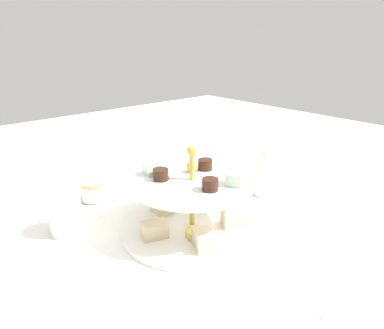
{
  "coord_description": "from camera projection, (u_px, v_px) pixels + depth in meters",
  "views": [
    {
      "loc": [
        0.47,
        -0.41,
        0.37
      ],
      "look_at": [
        0.0,
        0.0,
        0.14
      ],
      "focal_mm": 32.7,
      "sensor_mm": 36.0,
      "label": 1
    }
  ],
  "objects": [
    {
      "name": "ground_plane",
      "position": [
        192.0,
        229.0,
        0.71
      ],
      "size": [
        2.4,
        2.4,
        0.0
      ],
      "primitive_type": "plane",
      "color": "white"
    },
    {
      "name": "butter_knife_left",
      "position": [
        346.0,
        289.0,
        0.54
      ],
      "size": [
        0.02,
        0.17,
        0.0
      ],
      "primitive_type": "cube",
      "rotation": [
        0.0,
        0.0,
        1.6
      ],
      "color": "silver",
      "rests_on": "ground_plane"
    },
    {
      "name": "butter_knife_right",
      "position": [
        163.0,
        175.0,
        0.99
      ],
      "size": [
        0.1,
        0.15,
        0.0
      ],
      "primitive_type": "cube",
      "rotation": [
        0.0,
        0.0,
        4.19
      ],
      "color": "silver",
      "rests_on": "ground_plane"
    },
    {
      "name": "teacup_with_saucer",
      "position": [
        94.0,
        192.0,
        0.82
      ],
      "size": [
        0.09,
        0.09,
        0.05
      ],
      "color": "white",
      "rests_on": "ground_plane"
    },
    {
      "name": "water_glass_short_left",
      "position": [
        65.0,
        216.0,
        0.69
      ],
      "size": [
        0.06,
        0.06,
        0.07
      ],
      "primitive_type": "cylinder",
      "color": "silver",
      "rests_on": "ground_plane"
    },
    {
      "name": "water_glass_tall_right",
      "position": [
        267.0,
        170.0,
        0.85
      ],
      "size": [
        0.07,
        0.07,
        0.12
      ],
      "primitive_type": "cylinder",
      "color": "silver",
      "rests_on": "ground_plane"
    },
    {
      "name": "tiered_serving_stand",
      "position": [
        192.0,
        208.0,
        0.7
      ],
      "size": [
        0.29,
        0.29,
        0.18
      ],
      "color": "white",
      "rests_on": "ground_plane"
    }
  ]
}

